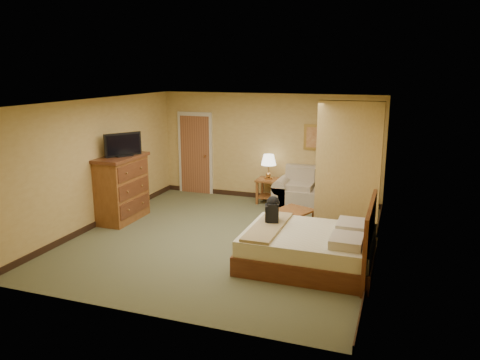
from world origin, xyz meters
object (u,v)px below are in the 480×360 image
at_px(dresser, 122,188).
at_px(coffee_table, 294,215).
at_px(loveseat, 315,195).
at_px(bed, 312,247).

bearing_deg(dresser, coffee_table, 9.85).
distance_m(loveseat, coffee_table, 1.60).
height_order(coffee_table, bed, bed).
relative_size(loveseat, dresser, 1.34).
height_order(coffee_table, dresser, dresser).
xyz_separation_m(loveseat, coffee_table, (-0.12, -1.59, -0.01)).
bearing_deg(loveseat, dresser, -149.23).
bearing_deg(dresser, bed, -13.65).
distance_m(dresser, bed, 4.43).
relative_size(coffee_table, dresser, 0.60).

